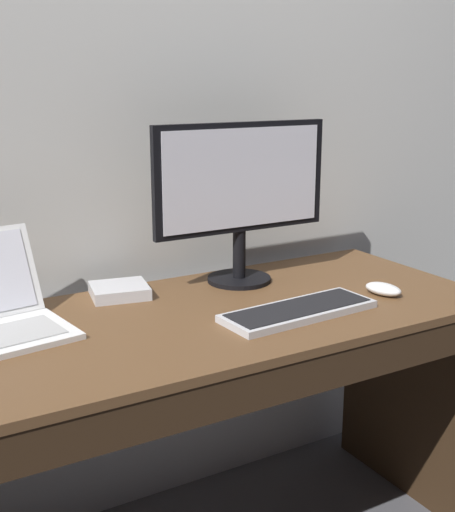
{
  "coord_description": "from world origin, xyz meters",
  "views": [
    {
      "loc": [
        -0.72,
        -1.41,
        1.32
      ],
      "look_at": [
        0.1,
        0.0,
        0.88
      ],
      "focal_mm": 47.46,
      "sensor_mm": 36.0,
      "label": 1
    }
  ],
  "objects_px": {
    "external_monitor": "(241,191)",
    "computer_mouse": "(383,289)",
    "external_drive_box": "(119,291)",
    "wired_keyboard": "(299,311)"
  },
  "relations": [
    {
      "from": "computer_mouse",
      "to": "external_drive_box",
      "type": "distance_m",
      "value": 0.72
    },
    {
      "from": "wired_keyboard",
      "to": "external_drive_box",
      "type": "xyz_separation_m",
      "value": [
        -0.33,
        0.36,
        0.01
      ]
    },
    {
      "from": "computer_mouse",
      "to": "external_monitor",
      "type": "bearing_deg",
      "value": 118.93
    },
    {
      "from": "external_monitor",
      "to": "computer_mouse",
      "type": "relative_size",
      "value": 5.04
    },
    {
      "from": "external_drive_box",
      "to": "wired_keyboard",
      "type": "bearing_deg",
      "value": -47.31
    },
    {
      "from": "wired_keyboard",
      "to": "computer_mouse",
      "type": "relative_size",
      "value": 3.88
    },
    {
      "from": "external_monitor",
      "to": "computer_mouse",
      "type": "xyz_separation_m",
      "value": [
        0.27,
        -0.29,
        -0.25
      ]
    },
    {
      "from": "wired_keyboard",
      "to": "external_drive_box",
      "type": "height_order",
      "value": "external_drive_box"
    },
    {
      "from": "external_monitor",
      "to": "external_drive_box",
      "type": "relative_size",
      "value": 3.59
    },
    {
      "from": "computer_mouse",
      "to": "external_drive_box",
      "type": "bearing_deg",
      "value": 136.88
    }
  ]
}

